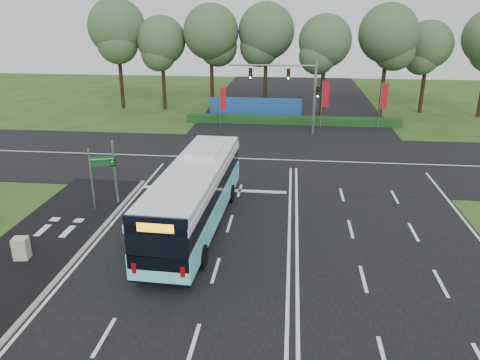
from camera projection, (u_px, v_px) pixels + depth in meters
The scene contains 16 objects.
ground at pixel (289, 227), 25.65m from camera, with size 120.00×120.00×0.00m, color #2A4717.
road_main at pixel (289, 227), 25.64m from camera, with size 20.00×120.00×0.04m, color black.
road_cross at pixel (291, 160), 36.84m from camera, with size 120.00×14.00×0.05m, color black.
bike_path at pixel (46, 240), 24.11m from camera, with size 5.00×18.00×0.06m, color black.
kerb_strip at pixel (90, 242), 23.86m from camera, with size 0.25×18.00×0.12m, color gray.
city_bus at pixel (195, 195), 25.00m from camera, with size 3.26×13.23×3.77m.
pedestrian_signal at pixel (115, 170), 27.92m from camera, with size 0.35×0.44×4.00m.
street_sign at pixel (97, 171), 27.14m from camera, with size 1.39×0.57×3.77m.
utility_cabinet at pixel (21, 249), 22.12m from camera, with size 0.68×0.57×1.14m, color #BBB296.
banner_flag_left at pixel (222, 101), 46.26m from camera, with size 0.57×0.24×4.05m.
banner_flag_mid at pixel (325, 97), 45.85m from camera, with size 0.70×0.19×4.80m.
banner_flag_right at pixel (383, 99), 45.57m from camera, with size 0.68×0.08×4.60m.
traffic_light_gantry at pixel (296, 85), 43.15m from camera, with size 8.41×0.28×7.00m.
hedge at pixel (292, 120), 48.38m from camera, with size 22.00×1.20×0.80m, color #163C17.
blue_hoarding at pixel (255, 108), 50.88m from camera, with size 10.00×0.30×2.20m, color #1C4B97.
eucalyptus_row at pixel (286, 35), 51.22m from camera, with size 47.00×8.70×12.55m.
Camera 1 is at (-0.17, -23.35, 11.24)m, focal length 35.00 mm.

